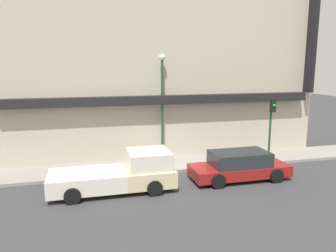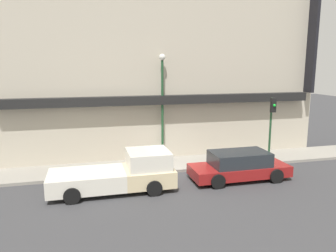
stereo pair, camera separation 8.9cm
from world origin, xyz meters
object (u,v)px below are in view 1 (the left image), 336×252
object	(u,v)px
street_lamp	(162,96)
traffic_light	(271,118)
pickup_truck	(121,174)
fire_hydrant	(141,164)
parked_car	(239,166)

from	to	relation	value
street_lamp	traffic_light	bearing A→B (deg)	-17.03
pickup_truck	fire_hydrant	distance (m)	2.50
pickup_truck	fire_hydrant	world-z (taller)	pickup_truck
fire_hydrant	street_lamp	bearing A→B (deg)	47.19
pickup_truck	parked_car	xyz separation A→B (m)	(5.86, -0.00, -0.08)
parked_car	traffic_light	size ratio (longest dim) A/B	1.34
pickup_truck	traffic_light	bearing A→B (deg)	14.83
fire_hydrant	traffic_light	world-z (taller)	traffic_light
traffic_light	street_lamp	bearing A→B (deg)	162.97
street_lamp	traffic_light	world-z (taller)	street_lamp
traffic_light	fire_hydrant	bearing A→B (deg)	179.16
street_lamp	traffic_light	xyz separation A→B (m)	(5.95, -1.82, -1.24)
pickup_truck	parked_car	world-z (taller)	pickup_truck
pickup_truck	parked_car	distance (m)	5.86
parked_car	fire_hydrant	world-z (taller)	parked_car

